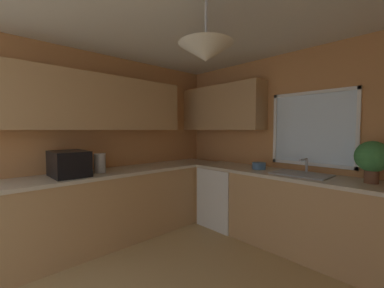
# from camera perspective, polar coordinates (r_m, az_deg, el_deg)

# --- Properties ---
(room_shell) EXTENTS (4.00, 3.68, 2.54)m
(room_shell) POSITION_cam_1_polar(r_m,az_deg,el_deg) (2.55, 3.67, 9.18)
(room_shell) COLOR #C6844C
(room_shell) RESTS_ON ground_plane
(counter_run_left) EXTENTS (0.65, 3.29, 0.92)m
(counter_run_left) POSITION_cam_1_polar(r_m,az_deg,el_deg) (3.44, -17.47, -13.53)
(counter_run_left) COLOR tan
(counter_run_left) RESTS_ON ground_plane
(counter_run_back) EXTENTS (3.09, 0.65, 0.92)m
(counter_run_back) POSITION_cam_1_polar(r_m,az_deg,el_deg) (3.25, 24.97, -14.68)
(counter_run_back) COLOR tan
(counter_run_back) RESTS_ON ground_plane
(dishwasher) EXTENTS (0.60, 0.60, 0.87)m
(dishwasher) POSITION_cam_1_polar(r_m,az_deg,el_deg) (3.81, 7.72, -12.11)
(dishwasher) COLOR white
(dishwasher) RESTS_ON ground_plane
(microwave) EXTENTS (0.48, 0.36, 0.29)m
(microwave) POSITION_cam_1_polar(r_m,az_deg,el_deg) (3.12, -27.04, -4.14)
(microwave) COLOR black
(microwave) RESTS_ON counter_run_left
(kettle) EXTENTS (0.14, 0.14, 0.24)m
(kettle) POSITION_cam_1_polar(r_m,az_deg,el_deg) (3.22, -20.91, -4.23)
(kettle) COLOR #B7B7BC
(kettle) RESTS_ON counter_run_left
(sink_assembly) EXTENTS (0.63, 0.40, 0.19)m
(sink_assembly) POSITION_cam_1_polar(r_m,az_deg,el_deg) (3.17, 24.35, -6.42)
(sink_assembly) COLOR #9EA0A5
(sink_assembly) RESTS_ON counter_run_back
(potted_plant) EXTENTS (0.31, 0.31, 0.42)m
(potted_plant) POSITION_cam_1_polar(r_m,az_deg,el_deg) (2.99, 36.77, -2.64)
(potted_plant) COLOR brown
(potted_plant) RESTS_ON counter_run_back
(bowl) EXTENTS (0.18, 0.18, 0.09)m
(bowl) POSITION_cam_1_polar(r_m,az_deg,el_deg) (3.41, 15.51, -4.98)
(bowl) COLOR #4C7099
(bowl) RESTS_ON counter_run_back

